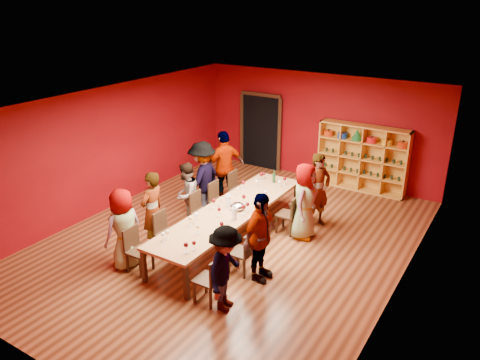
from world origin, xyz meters
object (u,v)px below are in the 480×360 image
(person_left_2, at_px, (186,195))
(person_right_4, at_px, (318,190))
(shelving_unit, at_px, (363,155))
(chair_person_right_1, at_px, (245,250))
(chair_person_right_0, at_px, (212,278))
(person_right_3, at_px, (304,201))
(spittoon_bowl, at_px, (237,206))
(chair_person_left_1, at_px, (165,230))
(person_right_1, at_px, (260,237))
(person_left_4, at_px, (225,167))
(chair_person_left_2, at_px, (199,209))
(person_left_0, at_px, (124,229))
(person_left_1, at_px, (152,211))
(tasting_table, at_px, (231,212))
(person_left_3, at_px, (203,179))
(chair_person_right_3, at_px, (290,213))
(chair_person_left_4, at_px, (236,186))
(chair_person_left_3, at_px, (217,198))
(chair_person_left_0, at_px, (136,247))
(person_right_0, at_px, (226,269))
(wine_bottle, at_px, (274,178))
(chair_person_right_4, at_px, (304,202))

(person_left_2, distance_m, person_right_4, 2.99)
(shelving_unit, distance_m, chair_person_right_1, 5.28)
(chair_person_right_0, height_order, person_right_4, person_right_4)
(person_right_3, xyz_separation_m, spittoon_bowl, (-1.11, -0.94, -0.03))
(chair_person_left_1, height_order, person_right_1, person_right_1)
(person_left_4, xyz_separation_m, spittoon_bowl, (1.38, -1.57, -0.12))
(chair_person_left_2, bearing_deg, chair_person_right_0, -48.90)
(person_left_0, distance_m, person_left_1, 0.83)
(chair_person_left_1, xyz_separation_m, person_left_1, (-0.30, 0.00, 0.35))
(tasting_table, bearing_deg, person_left_2, 175.98)
(shelving_unit, relative_size, person_left_0, 1.48)
(tasting_table, relative_size, person_left_2, 2.98)
(person_left_3, bearing_deg, shelving_unit, 138.60)
(person_left_1, bearing_deg, chair_person_right_3, 133.68)
(person_right_3, bearing_deg, person_right_1, 173.04)
(spittoon_bowl, bearing_deg, person_left_4, 131.18)
(tasting_table, bearing_deg, chair_person_left_1, -129.72)
(chair_person_left_2, xyz_separation_m, chair_person_left_4, (0.00, 1.55, 0.00))
(shelving_unit, relative_size, person_right_3, 1.41)
(shelving_unit, xyz_separation_m, chair_person_right_3, (-0.49, -3.31, -0.49))
(person_left_2, bearing_deg, chair_person_left_1, 5.57)
(chair_person_right_0, distance_m, person_right_4, 3.71)
(person_left_0, xyz_separation_m, chair_person_right_0, (2.10, -0.07, -0.31))
(person_left_3, height_order, person_right_3, person_left_3)
(chair_person_left_4, height_order, person_right_4, person_right_4)
(chair_person_left_2, xyz_separation_m, chair_person_left_3, (0.00, 0.71, 0.00))
(chair_person_left_2, height_order, spittoon_bowl, spittoon_bowl)
(chair_person_left_3, relative_size, chair_person_left_4, 1.00)
(person_left_0, distance_m, person_left_2, 2.02)
(chair_person_left_0, distance_m, person_right_4, 4.22)
(chair_person_left_1, distance_m, chair_person_left_4, 2.74)
(chair_person_left_1, bearing_deg, person_left_0, -108.80)
(person_left_1, relative_size, person_left_2, 1.13)
(person_left_4, height_order, person_right_0, person_left_4)
(shelving_unit, bearing_deg, person_right_3, -92.90)
(shelving_unit, bearing_deg, person_right_0, -91.76)
(chair_person_left_0, distance_m, wine_bottle, 3.88)
(chair_person_left_1, relative_size, chair_person_left_4, 1.00)
(person_left_2, bearing_deg, chair_person_right_1, 53.90)
(chair_person_right_1, bearing_deg, person_left_2, 155.11)
(tasting_table, height_order, chair_person_right_4, chair_person_right_4)
(person_left_2, relative_size, person_right_0, 0.98)
(person_left_1, xyz_separation_m, person_left_3, (-0.12, 1.90, 0.05))
(chair_person_left_3, xyz_separation_m, wine_bottle, (0.96, 1.02, 0.37))
(chair_person_left_1, bearing_deg, spittoon_bowl, 48.42)
(chair_person_left_3, distance_m, person_right_3, 2.18)
(person_left_3, distance_m, person_right_3, 2.57)
(person_left_2, height_order, chair_person_right_0, person_left_2)
(chair_person_left_2, distance_m, person_right_3, 2.35)
(person_right_4, bearing_deg, tasting_table, 167.39)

